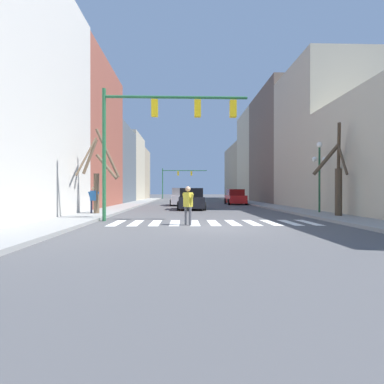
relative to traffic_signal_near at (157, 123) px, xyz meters
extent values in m
plane|color=#4C4C4F|center=(2.70, -2.66, -4.88)|extent=(240.00, 240.00, 0.00)
cube|color=gray|center=(-4.02, -2.66, -4.81)|extent=(2.29, 90.00, 0.15)
cube|color=gray|center=(9.41, -2.66, -4.81)|extent=(2.29, 90.00, 0.15)
cube|color=#934C3D|center=(-8.16, 11.68, 1.46)|extent=(6.00, 11.17, 12.68)
cube|color=#515B66|center=(-8.16, 21.86, -0.26)|extent=(6.00, 9.19, 9.23)
cube|color=#BCB299|center=(-8.16, 31.23, 0.11)|extent=(6.00, 9.54, 9.98)
cube|color=tan|center=(-8.16, 40.03, -0.39)|extent=(6.00, 8.07, 8.98)
cube|color=#BCB299|center=(13.56, 10.99, 1.25)|extent=(6.00, 8.70, 12.27)
cube|color=#66564C|center=(13.56, 21.06, 1.92)|extent=(6.00, 11.45, 13.59)
cube|color=#BCB299|center=(13.56, 31.43, 1.90)|extent=(6.00, 9.29, 13.56)
cube|color=tan|center=(13.56, 43.72, 0.22)|extent=(6.00, 15.30, 10.20)
cube|color=white|center=(-1.80, -0.97, -4.88)|extent=(0.45, 2.60, 0.01)
cube|color=white|center=(-0.90, -0.97, -4.88)|extent=(0.45, 2.60, 0.01)
cube|color=white|center=(0.00, -0.97, -4.88)|extent=(0.45, 2.60, 0.01)
cube|color=white|center=(0.90, -0.97, -4.88)|extent=(0.45, 2.60, 0.01)
cube|color=white|center=(1.80, -0.97, -4.88)|extent=(0.45, 2.60, 0.01)
cube|color=white|center=(2.70, -0.97, -4.88)|extent=(0.45, 2.60, 0.01)
cube|color=white|center=(3.60, -0.97, -4.88)|extent=(0.45, 2.60, 0.01)
cube|color=white|center=(4.50, -0.97, -4.88)|extent=(0.45, 2.60, 0.01)
cube|color=white|center=(5.40, -0.97, -4.88)|extent=(0.45, 2.60, 0.01)
cube|color=white|center=(6.30, -0.97, -4.88)|extent=(0.45, 2.60, 0.01)
cube|color=white|center=(7.20, -0.97, -4.88)|extent=(0.45, 2.60, 0.01)
cylinder|color=#236038|center=(-2.62, 0.00, -1.60)|extent=(0.18, 0.18, 6.55)
cylinder|color=#236038|center=(0.94, 0.00, 1.27)|extent=(7.12, 0.14, 0.14)
cube|color=yellow|center=(-0.13, 0.00, 0.72)|extent=(0.32, 0.28, 0.84)
cube|color=yellow|center=(2.01, 0.00, 0.72)|extent=(0.32, 0.28, 0.84)
cube|color=yellow|center=(3.79, 0.00, 0.72)|extent=(0.32, 0.28, 0.84)
cylinder|color=#236038|center=(-2.62, 42.83, -1.97)|extent=(0.18, 0.18, 5.83)
cylinder|color=#236038|center=(1.64, 42.83, 0.55)|extent=(8.53, 0.14, 0.14)
cube|color=yellow|center=(0.36, 42.83, 0.00)|extent=(0.32, 0.28, 0.84)
cube|color=yellow|center=(2.92, 42.83, 0.00)|extent=(0.32, 0.28, 0.84)
cylinder|color=#1E4C2D|center=(9.86, 3.64, -2.69)|extent=(0.12, 0.12, 4.07)
sphere|color=white|center=(9.86, 3.64, -0.48)|extent=(0.36, 0.36, 0.36)
sphere|color=white|center=(9.54, 3.64, -1.39)|extent=(0.31, 0.31, 0.31)
sphere|color=white|center=(10.18, 3.64, -1.39)|extent=(0.31, 0.31, 0.31)
cube|color=black|center=(1.93, 9.08, -4.28)|extent=(1.94, 4.19, 0.85)
cube|color=black|center=(1.93, 9.08, -3.51)|extent=(1.79, 2.18, 0.69)
cylinder|color=black|center=(2.92, 7.78, -4.56)|extent=(0.22, 0.64, 0.64)
cylinder|color=black|center=(0.94, 7.78, -4.56)|extent=(0.22, 0.64, 0.64)
cylinder|color=black|center=(2.92, 10.38, -4.56)|extent=(0.22, 0.64, 0.64)
cylinder|color=black|center=(0.94, 10.38, -4.56)|extent=(0.22, 0.64, 0.64)
cube|color=silver|center=(1.02, 15.98, -4.26)|extent=(1.80, 4.54, 0.89)
cube|color=slate|center=(1.02, 15.98, -3.45)|extent=(1.66, 2.36, 0.73)
cylinder|color=black|center=(1.94, 14.58, -4.56)|extent=(0.22, 0.64, 0.64)
cylinder|color=black|center=(0.11, 14.58, -4.56)|extent=(0.22, 0.64, 0.64)
cylinder|color=black|center=(1.94, 17.39, -4.56)|extent=(0.22, 0.64, 0.64)
cylinder|color=black|center=(0.11, 17.39, -4.56)|extent=(0.22, 0.64, 0.64)
cube|color=red|center=(7.11, 18.16, -4.29)|extent=(1.82, 4.16, 0.83)
cube|color=maroon|center=(7.11, 18.16, -3.54)|extent=(1.68, 2.16, 0.68)
cylinder|color=black|center=(6.18, 19.45, -4.56)|extent=(0.22, 0.64, 0.64)
cylinder|color=black|center=(8.04, 19.45, -4.56)|extent=(0.22, 0.64, 0.64)
cylinder|color=black|center=(6.18, 16.87, -4.56)|extent=(0.22, 0.64, 0.64)
cylinder|color=black|center=(8.04, 16.87, -4.56)|extent=(0.22, 0.64, 0.64)
cylinder|color=#282D47|center=(-4.24, 3.26, -4.35)|extent=(0.11, 0.11, 0.76)
cylinder|color=#282D47|center=(-3.96, 3.24, -4.35)|extent=(0.11, 0.11, 0.76)
cube|color=#235693|center=(-4.10, 3.25, -3.67)|extent=(0.39, 0.24, 0.60)
sphere|color=tan|center=(-4.10, 3.25, -3.23)|extent=(0.21, 0.21, 0.21)
cylinder|color=#235693|center=(-4.31, 3.27, -3.71)|extent=(0.27, 0.11, 0.58)
cylinder|color=#235693|center=(-3.89, 3.23, -3.71)|extent=(0.27, 0.11, 0.58)
cylinder|color=#4C4C51|center=(1.59, -2.01, -4.48)|extent=(0.12, 0.12, 0.80)
cylinder|color=#4C4C51|center=(1.40, -1.79, -4.48)|extent=(0.12, 0.12, 0.80)
cube|color=gold|center=(1.50, -1.90, -3.77)|extent=(0.42, 0.44, 0.63)
sphere|color=tan|center=(1.50, -1.90, -3.30)|extent=(0.22, 0.22, 0.22)
cylinder|color=gold|center=(1.64, -2.07, -3.81)|extent=(0.24, 0.27, 0.61)
cylinder|color=gold|center=(1.35, -1.72, -3.81)|extent=(0.24, 0.27, 0.61)
cylinder|color=#473828|center=(9.73, 1.08, -3.45)|extent=(0.36, 0.36, 2.55)
cylinder|color=#473828|center=(9.62, 0.48, -1.73)|extent=(0.32, 1.31, 1.73)
cylinder|color=#473828|center=(10.13, 1.82, -1.04)|extent=(0.93, 1.65, 2.81)
cylinder|color=#473828|center=(9.21, 1.47, -1.67)|extent=(1.19, 1.01, 1.73)
cylinder|color=brown|center=(-3.94, 3.31, -3.54)|extent=(0.33, 0.33, 2.39)
cylinder|color=brown|center=(-4.27, 3.12, -1.34)|extent=(0.82, 0.57, 2.14)
cylinder|color=brown|center=(-3.29, 3.35, -1.10)|extent=(1.46, 0.25, 2.96)
cylinder|color=brown|center=(-3.28, 3.06, -1.94)|extent=(1.46, 0.73, 1.60)
cylinder|color=brown|center=(-4.36, 2.73, -1.36)|extent=(0.91, 1.29, 2.41)
camera|label=1|loc=(1.27, -14.90, -3.39)|focal=28.00mm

